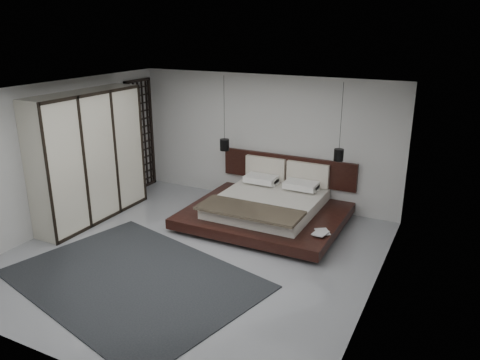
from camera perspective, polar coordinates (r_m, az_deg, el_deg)
The scene contains 14 objects.
floor at distance 8.24m, azimuth -5.67°, elevation -9.02°, with size 6.00×6.00×0.00m, color gray.
ceiling at distance 7.38m, azimuth -6.36°, elevation 10.63°, with size 6.00×6.00×0.00m, color white.
wall_back at distance 10.25m, azimuth 3.03°, elevation 4.96°, with size 6.00×6.00×0.00m, color beige.
wall_front at distance 5.61m, azimuth -22.79°, elevation -8.38°, with size 6.00×6.00×0.00m, color beige.
wall_left at distance 9.60m, azimuth -21.32°, elevation 2.76°, with size 6.00×6.00×0.00m, color beige.
wall_right at distance 6.66m, azimuth 16.39°, elevation -3.38°, with size 6.00×6.00×0.00m, color beige.
lattice_screen at distance 11.32m, azimuth -12.00°, elevation 5.35°, with size 0.05×0.90×2.60m, color black.
bed at distance 9.41m, azimuth 3.38°, elevation -3.33°, with size 3.02×2.49×1.12m.
book_lower at distance 8.43m, azimuth 9.30°, elevation -6.32°, with size 0.22×0.30×0.03m, color #99724C.
book_upper at distance 8.40m, azimuth 9.10°, elevation -6.22°, with size 0.22×0.30×0.02m, color #99724C.
pendant_left at distance 10.03m, azimuth -1.90°, elevation 4.34°, with size 0.20×0.20×1.58m.
pendant_right at distance 9.12m, azimuth 11.95°, elevation 3.04°, with size 0.19×0.19×1.49m.
wardrobe at distance 9.74m, azimuth -17.93°, elevation 2.68°, with size 0.62×2.63×2.58m.
rug at distance 7.65m, azimuth -12.84°, elevation -11.69°, with size 3.77×2.70×0.02m, color black.
Camera 1 is at (3.98, -6.14, 3.80)m, focal length 35.00 mm.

